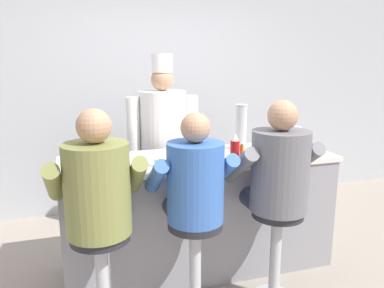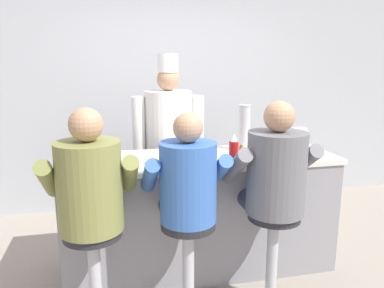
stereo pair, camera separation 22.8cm
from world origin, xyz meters
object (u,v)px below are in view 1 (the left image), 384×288
diner_seated_blue (194,190)px  coffee_mug_blue (207,160)px  ketchup_bottle_red (235,149)px  cook_in_whites_near (163,139)px  diner_seated_grey (277,177)px  diner_seated_olive (98,196)px  hot_sauce_bottle_orange (242,153)px  cup_stack_steel (241,127)px  cereal_bowl (123,158)px  mustard_bottle_yellow (296,142)px  water_pitcher_clear (294,137)px  breakfast_plate (161,162)px

diner_seated_blue → coffee_mug_blue: bearing=57.0°
ketchup_bottle_red → cook_in_whites_near: bearing=109.8°
diner_seated_blue → diner_seated_grey: diner_seated_grey is taller
diner_seated_olive → ketchup_bottle_red: bearing=17.3°
hot_sauce_bottle_orange → cup_stack_steel: bearing=66.5°
cook_in_whites_near → cereal_bowl: bearing=-125.8°
mustard_bottle_yellow → cook_in_whites_near: size_ratio=0.13×
water_pitcher_clear → cereal_bowl: size_ratio=1.44×
mustard_bottle_yellow → diner_seated_blue: 1.14m
breakfast_plate → cereal_bowl: size_ratio=1.73×
breakfast_plate → coffee_mug_blue: coffee_mug_blue is taller
mustard_bottle_yellow → hot_sauce_bottle_orange: mustard_bottle_yellow is taller
mustard_bottle_yellow → diner_seated_grey: diner_seated_grey is taller
coffee_mug_blue → cup_stack_steel: cup_stack_steel is taller
ketchup_bottle_red → diner_seated_blue: bearing=-142.7°
water_pitcher_clear → coffee_mug_blue: (-0.98, -0.37, -0.04)m
coffee_mug_blue → cook_in_whites_near: (-0.11, 0.98, -0.03)m
coffee_mug_blue → diner_seated_olive: size_ratio=0.09×
coffee_mug_blue → cup_stack_steel: 0.65m
ketchup_bottle_red → cereal_bowl: bearing=160.1°
mustard_bottle_yellow → cup_stack_steel: size_ratio=0.57×
hot_sauce_bottle_orange → water_pitcher_clear: (0.68, 0.34, 0.03)m
hot_sauce_bottle_orange → diner_seated_olive: bearing=-163.0°
hot_sauce_bottle_orange → water_pitcher_clear: water_pitcher_clear is taller
cereal_bowl → diner_seated_grey: size_ratio=0.09×
cup_stack_steel → diner_seated_olive: (-1.29, -0.73, -0.24)m
mustard_bottle_yellow → cereal_bowl: mustard_bottle_yellow is taller
mustard_bottle_yellow → cook_in_whites_near: bearing=138.1°
breakfast_plate → cup_stack_steel: bearing=17.7°
water_pitcher_clear → breakfast_plate: 1.31m
cup_stack_steel → water_pitcher_clear: bearing=-6.0°
breakfast_plate → coffee_mug_blue: size_ratio=1.66×
breakfast_plate → cereal_bowl: 0.31m
ketchup_bottle_red → cup_stack_steel: 0.48m
ketchup_bottle_red → breakfast_plate: size_ratio=1.03×
coffee_mug_blue → diner_seated_grey: diner_seated_grey is taller
cup_stack_steel → diner_seated_olive: 1.50m
cup_stack_steel → cook_in_whites_near: size_ratio=0.22×
cup_stack_steel → coffee_mug_blue: bearing=-137.8°
cereal_bowl → diner_seated_blue: (0.39, -0.63, -0.10)m
mustard_bottle_yellow → breakfast_plate: mustard_bottle_yellow is taller
cup_stack_steel → diner_seated_grey: bearing=-93.8°
coffee_mug_blue → diner_seated_grey: (0.42, -0.31, -0.09)m
ketchup_bottle_red → diner_seated_olive: bearing=-162.7°
ketchup_bottle_red → coffee_mug_blue: size_ratio=1.70×
diner_seated_olive → cook_in_whites_near: cook_in_whites_near is taller
cup_stack_steel → diner_seated_blue: 1.03m
cereal_bowl → cook_in_whites_near: (0.48, 0.66, -0.01)m
water_pitcher_clear → cook_in_whites_near: cook_in_whites_near is taller
water_pitcher_clear → breakfast_plate: (-1.29, -0.20, -0.08)m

